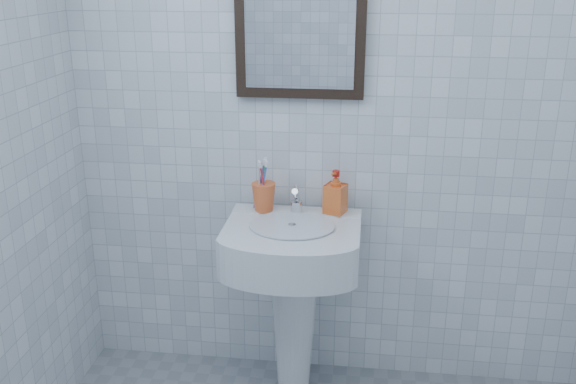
# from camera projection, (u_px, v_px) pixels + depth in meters

# --- Properties ---
(wall_back) EXTENTS (2.20, 0.02, 2.50)m
(wall_back) POSITION_uv_depth(u_px,v_px,m) (341.00, 95.00, 2.52)
(wall_back) COLOR white
(wall_back) RESTS_ON ground
(washbasin) EXTENTS (0.52, 0.38, 0.80)m
(washbasin) POSITION_uv_depth(u_px,v_px,m) (293.00, 280.00, 2.57)
(washbasin) COLOR silver
(washbasin) RESTS_ON ground
(faucet) EXTENTS (0.05, 0.10, 0.12)m
(faucet) POSITION_uv_depth(u_px,v_px,m) (296.00, 202.00, 2.56)
(faucet) COLOR silver
(faucet) RESTS_ON washbasin
(toothbrush_cup) EXTENTS (0.12, 0.12, 0.11)m
(toothbrush_cup) POSITION_uv_depth(u_px,v_px,m) (264.00, 197.00, 2.58)
(toothbrush_cup) COLOR #E35D2B
(toothbrush_cup) RESTS_ON washbasin
(soap_dispenser) EXTENTS (0.10, 0.10, 0.18)m
(soap_dispenser) POSITION_uv_depth(u_px,v_px,m) (335.00, 192.00, 2.55)
(soap_dispenser) COLOR red
(soap_dispenser) RESTS_ON washbasin
(wall_mirror) EXTENTS (0.50, 0.04, 0.62)m
(wall_mirror) POSITION_uv_depth(u_px,v_px,m) (300.00, 16.00, 2.42)
(wall_mirror) COLOR black
(wall_mirror) RESTS_ON wall_back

